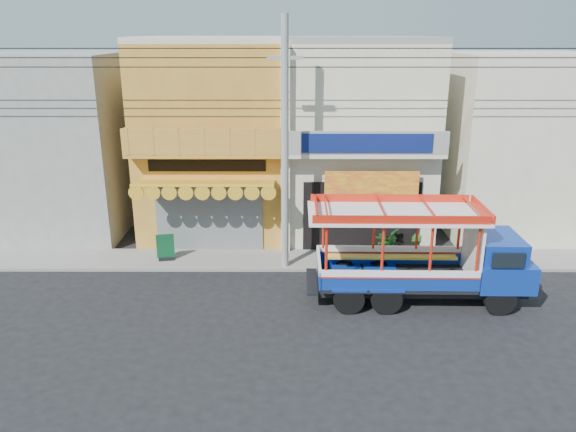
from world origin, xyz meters
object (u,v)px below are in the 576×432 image
at_px(green_sign, 166,249).
at_px(potted_plant_a, 386,241).
at_px(potted_plant_c, 391,249).
at_px(potted_plant_b, 417,246).
at_px(songthaew_truck, 436,255).
at_px(utility_pole, 289,135).

distance_m(green_sign, potted_plant_a, 8.53).
bearing_deg(potted_plant_c, potted_plant_b, 105.11).
height_order(potted_plant_a, potted_plant_c, potted_plant_a).
relative_size(songthaew_truck, green_sign, 6.94).
bearing_deg(potted_plant_b, utility_pole, 48.70).
bearing_deg(songthaew_truck, potted_plant_a, 103.55).
bearing_deg(potted_plant_a, potted_plant_c, -137.00).
bearing_deg(green_sign, potted_plant_c, -0.24).
relative_size(green_sign, potted_plant_b, 1.15).
relative_size(utility_pole, potted_plant_a, 27.13).
xyz_separation_m(utility_pole, potted_plant_a, (3.80, 1.22, -4.40)).
xyz_separation_m(songthaew_truck, potted_plant_b, (0.23, 3.42, -1.02)).
bearing_deg(utility_pole, green_sign, 173.15).
distance_m(utility_pole, potted_plant_c, 5.92).
distance_m(utility_pole, potted_plant_a, 5.94).
distance_m(potted_plant_b, potted_plant_c, 1.11).
bearing_deg(green_sign, potted_plant_a, 4.42).
height_order(utility_pole, songthaew_truck, utility_pole).
xyz_separation_m(green_sign, potted_plant_a, (8.50, 0.66, 0.09)).
height_order(songthaew_truck, green_sign, songthaew_truck).
relative_size(green_sign, potted_plant_a, 0.99).
relative_size(songthaew_truck, potted_plant_c, 7.56).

